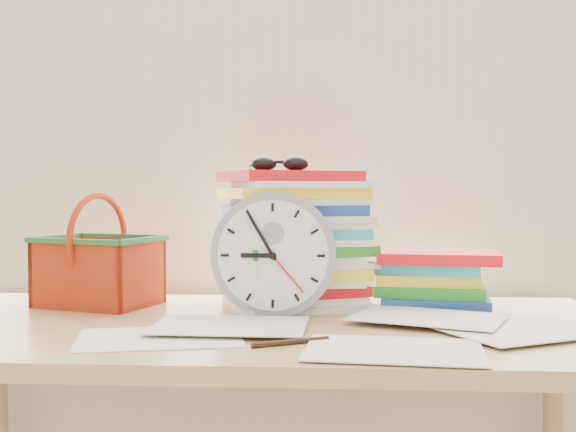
# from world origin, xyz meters

# --- Properties ---
(curtain) EXTENTS (2.40, 0.01, 2.50)m
(curtain) POSITION_xyz_m (0.00, 1.98, 1.30)
(curtain) COLOR white
(curtain) RESTS_ON room_shell
(desk) EXTENTS (1.40, 0.70, 0.75)m
(desk) POSITION_xyz_m (0.00, 1.60, 0.68)
(desk) COLOR tan
(desk) RESTS_ON ground
(paper_stack) EXTENTS (0.38, 0.34, 0.29)m
(paper_stack) POSITION_xyz_m (0.07, 1.80, 0.90)
(paper_stack) COLOR white
(paper_stack) RESTS_ON desk
(clock) EXTENTS (0.25, 0.05, 0.25)m
(clock) POSITION_xyz_m (0.03, 1.66, 0.87)
(clock) COLOR gray
(clock) RESTS_ON desk
(sunglasses) EXTENTS (0.16, 0.14, 0.04)m
(sunglasses) POSITION_xyz_m (0.03, 1.78, 1.06)
(sunglasses) COLOR black
(sunglasses) RESTS_ON paper_stack
(book_stack) EXTENTS (0.31, 0.26, 0.12)m
(book_stack) POSITION_xyz_m (0.37, 1.82, 0.81)
(book_stack) COLOR white
(book_stack) RESTS_ON desk
(basket) EXTENTS (0.29, 0.25, 0.24)m
(basket) POSITION_xyz_m (-0.36, 1.78, 0.87)
(basket) COLOR red
(basket) RESTS_ON desk
(pen) EXTENTS (0.13, 0.07, 0.01)m
(pen) POSITION_xyz_m (0.08, 1.40, 0.75)
(pen) COLOR black
(pen) RESTS_ON desk
(scattered_papers) EXTENTS (1.26, 0.42, 0.02)m
(scattered_papers) POSITION_xyz_m (0.00, 1.60, 0.76)
(scattered_papers) COLOR white
(scattered_papers) RESTS_ON desk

